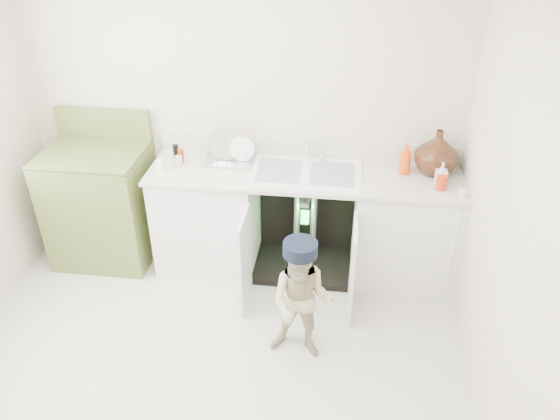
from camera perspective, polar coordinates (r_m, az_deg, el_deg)
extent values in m
plane|color=beige|center=(3.90, -7.68, -15.97)|extent=(3.50, 3.50, 0.00)
cube|color=beige|center=(4.40, -4.12, 10.15)|extent=(3.50, 2.50, 0.02)
cube|color=beige|center=(3.12, 23.32, -2.34)|extent=(2.50, 3.00, 0.02)
cube|color=silver|center=(4.56, -7.52, -0.78)|extent=(0.80, 0.60, 0.86)
cube|color=silver|center=(4.47, 12.82, -2.17)|extent=(0.80, 0.60, 0.86)
cube|color=black|center=(4.67, 2.83, 0.32)|extent=(0.80, 0.06, 0.86)
cube|color=black|center=(4.68, 2.42, -5.59)|extent=(0.80, 0.60, 0.06)
cylinder|color=gray|center=(4.52, 1.77, -0.53)|extent=(0.05, 0.05, 0.70)
cylinder|color=gray|center=(4.51, 3.54, -0.65)|extent=(0.05, 0.05, 0.70)
cylinder|color=gray|center=(4.39, 2.65, 0.94)|extent=(0.07, 0.18, 0.07)
cube|color=silver|center=(4.10, -3.70, -5.26)|extent=(0.03, 0.40, 0.76)
cube|color=silver|center=(4.05, 7.57, -6.09)|extent=(0.02, 0.40, 0.76)
cube|color=silver|center=(4.21, 2.68, 3.69)|extent=(2.44, 0.64, 0.03)
cube|color=silver|center=(4.43, 3.04, 6.47)|extent=(2.44, 0.02, 0.15)
cube|color=white|center=(4.21, 2.68, 3.81)|extent=(0.85, 0.55, 0.02)
cube|color=gray|center=(4.22, -0.09, 4.10)|extent=(0.34, 0.40, 0.01)
cube|color=gray|center=(4.19, 5.48, 3.75)|extent=(0.34, 0.40, 0.01)
cylinder|color=silver|center=(4.36, 2.97, 6.26)|extent=(0.03, 0.03, 0.17)
cylinder|color=silver|center=(4.27, 2.93, 6.82)|extent=(0.02, 0.14, 0.02)
cylinder|color=silver|center=(4.38, 4.39, 5.58)|extent=(0.04, 0.04, 0.06)
cylinder|color=white|center=(4.20, 17.76, -3.43)|extent=(0.01, 0.01, 0.70)
cube|color=white|center=(4.08, 18.44, 1.66)|extent=(0.04, 0.02, 0.06)
cube|color=silver|center=(4.39, -5.33, 5.18)|extent=(0.40, 0.27, 0.02)
cylinder|color=silver|center=(4.38, -5.78, 6.15)|extent=(0.25, 0.09, 0.24)
cylinder|color=white|center=(4.34, -3.97, 5.84)|extent=(0.20, 0.05, 0.20)
cylinder|color=silver|center=(4.31, -7.75, 5.48)|extent=(0.01, 0.01, 0.12)
cylinder|color=silver|center=(4.29, -6.70, 5.43)|extent=(0.01, 0.01, 0.12)
cylinder|color=silver|center=(4.27, -5.65, 5.38)|extent=(0.01, 0.01, 0.12)
cylinder|color=silver|center=(4.26, -4.58, 5.32)|extent=(0.01, 0.01, 0.12)
cylinder|color=silver|center=(4.24, -3.51, 5.27)|extent=(0.01, 0.01, 0.12)
imported|color=#4E2116|center=(4.30, 16.06, 5.85)|extent=(0.33, 0.33, 0.35)
imported|color=#F4480C|center=(4.26, 12.97, 5.26)|extent=(0.09, 0.09, 0.24)
imported|color=silver|center=(4.16, 16.51, 3.60)|extent=(0.08, 0.08, 0.18)
cylinder|color=red|center=(4.13, 16.53, 2.79)|extent=(0.08, 0.08, 0.11)
cylinder|color=#A6240E|center=(4.43, -10.32, 5.64)|extent=(0.05, 0.05, 0.10)
cylinder|color=#B9B387|center=(4.37, -10.54, 5.05)|extent=(0.06, 0.06, 0.08)
cylinder|color=black|center=(4.48, -10.82, 6.00)|extent=(0.04, 0.04, 0.12)
cube|color=white|center=(4.32, -12.43, 4.58)|extent=(0.05, 0.05, 0.09)
cube|color=olive|center=(4.81, -18.06, 0.35)|extent=(0.80, 0.65, 0.97)
cube|color=olive|center=(4.58, -19.09, 5.68)|extent=(0.80, 0.65, 0.02)
cube|color=olive|center=(4.76, -17.99, 8.62)|extent=(0.80, 0.06, 0.25)
cylinder|color=black|center=(4.55, -22.15, 4.76)|extent=(0.18, 0.18, 0.02)
cylinder|color=silver|center=(4.54, -22.18, 4.89)|extent=(0.21, 0.21, 0.01)
cylinder|color=black|center=(4.80, -20.48, 6.51)|extent=(0.18, 0.18, 0.02)
cylinder|color=silver|center=(4.80, -20.50, 6.64)|extent=(0.21, 0.21, 0.01)
cylinder|color=black|center=(4.37, -17.54, 4.60)|extent=(0.18, 0.18, 0.02)
cylinder|color=silver|center=(4.37, -17.56, 4.74)|extent=(0.21, 0.21, 0.01)
cylinder|color=black|center=(4.63, -16.05, 6.42)|extent=(0.18, 0.18, 0.02)
cylinder|color=silver|center=(4.63, -16.07, 6.55)|extent=(0.21, 0.21, 0.01)
imported|color=tan|center=(3.65, 2.32, -9.64)|extent=(0.47, 0.39, 0.90)
cylinder|color=black|center=(3.39, 2.47, -4.28)|extent=(0.24, 0.24, 0.09)
cube|color=black|center=(3.49, 2.78, -3.81)|extent=(0.18, 0.11, 0.01)
cube|color=black|center=(4.00, 2.63, -0.71)|extent=(0.07, 0.01, 0.14)
cube|color=#26F23F|center=(3.99, 2.62, -0.77)|extent=(0.06, 0.00, 0.12)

